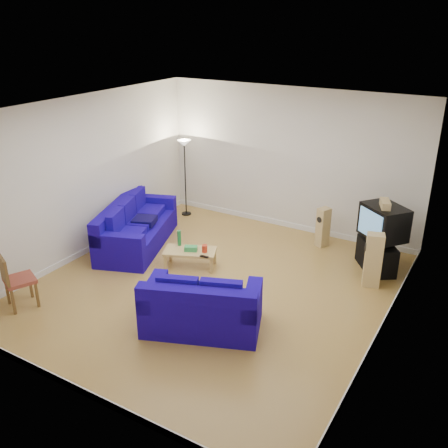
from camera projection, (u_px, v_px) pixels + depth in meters
The scene contains 16 objects.
room at pixel (212, 208), 8.49m from camera, with size 6.01×6.51×3.21m.
sofa_three_seat at pixel (135, 230), 10.61m from camera, with size 1.84×2.66×0.95m.
sofa_loveseat at pixel (201, 310), 7.76m from camera, with size 2.05×1.60×0.90m.
coffee_table at pixel (190, 253), 9.69m from camera, with size 1.11×0.85×0.36m.
bottle at pixel (179, 238), 9.82m from camera, with size 0.07×0.07×0.32m, color #197233.
tissue_box at pixel (191, 248), 9.63m from camera, with size 0.24×0.13×0.10m, color green.
red_canister at pixel (205, 249), 9.57m from camera, with size 0.11×0.11×0.15m, color red.
remote at pixel (204, 256), 9.40m from camera, with size 0.17×0.05×0.02m, color black.
tv_stand at pixel (376, 256), 9.64m from camera, with size 0.92×0.51×0.56m, color black.
av_receiver at pixel (381, 240), 9.51m from camera, with size 0.47×0.38×0.11m, color black.
television at pixel (384, 222), 9.37m from camera, with size 1.01×0.98×0.63m.
centre_speaker at pixel (385, 204), 9.16m from camera, with size 0.39×0.15×0.14m, color tan.
speaker_left at pixel (323, 227), 10.54m from camera, with size 0.28×0.31×0.86m.
speaker_right at pixel (373, 260), 8.96m from camera, with size 0.36×0.32×1.02m.
floor_lamp at pixel (184, 154), 11.78m from camera, with size 0.32×0.32×1.87m.
dining_chair at pixel (15, 278), 8.27m from camera, with size 0.62×0.62×0.98m.
Camera 1 is at (4.22, -6.72, 4.60)m, focal length 40.00 mm.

